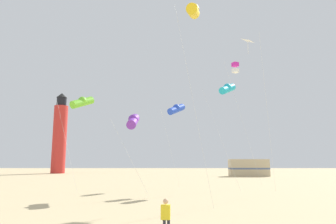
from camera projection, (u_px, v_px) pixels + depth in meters
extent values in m
cube|color=yellow|center=(166.00, 212.00, 11.01)|extent=(0.36, 0.25, 0.52)
sphere|color=#D8A87F|center=(166.00, 201.00, 11.07)|extent=(0.20, 0.20, 0.20)
cylinder|color=#2D2D38|center=(168.00, 218.00, 11.14)|extent=(0.16, 0.37, 0.13)
cylinder|color=#2D2D38|center=(169.00, 224.00, 11.27)|extent=(0.11, 0.11, 0.42)
cylinder|color=#2D2D38|center=(164.00, 218.00, 11.16)|extent=(0.16, 0.37, 0.13)
cylinder|color=#2D2D38|center=(164.00, 224.00, 11.28)|extent=(0.11, 0.11, 0.42)
cylinder|color=silver|center=(193.00, 100.00, 17.28)|extent=(2.06, 0.34, 11.96)
cylinder|color=yellow|center=(193.00, 11.00, 19.24)|extent=(1.08, 2.57, 1.48)
sphere|color=yellow|center=(193.00, 9.00, 19.27)|extent=(0.76, 0.76, 0.76)
cylinder|color=silver|center=(67.00, 145.00, 25.30)|extent=(2.66, 1.51, 7.74)
cylinder|color=#72D12D|center=(82.00, 102.00, 27.21)|extent=(1.84, 2.52, 1.48)
sphere|color=#72D12D|center=(82.00, 101.00, 27.24)|extent=(0.76, 0.76, 0.76)
cylinder|color=silver|center=(243.00, 123.00, 30.82)|extent=(3.47, 0.37, 12.79)
cube|color=#D826A5|center=(235.00, 64.00, 33.61)|extent=(0.82, 0.82, 0.44)
cube|color=white|center=(235.00, 71.00, 33.50)|extent=(0.82, 0.82, 0.44)
cylinder|color=silver|center=(267.00, 112.00, 24.74)|extent=(1.42, 2.35, 12.96)
cube|color=white|center=(248.00, 41.00, 26.48)|extent=(1.22, 1.22, 0.40)
cylinder|color=white|center=(248.00, 48.00, 26.37)|extent=(0.04, 0.04, 1.10)
cylinder|color=silver|center=(130.00, 158.00, 21.11)|extent=(2.91, 0.03, 5.51)
cylinder|color=purple|center=(133.00, 121.00, 22.98)|extent=(0.71, 2.50, 1.48)
sphere|color=purple|center=(133.00, 119.00, 23.00)|extent=(0.76, 0.76, 0.76)
cylinder|color=silver|center=(220.00, 136.00, 26.94)|extent=(2.89, 2.16, 9.39)
cylinder|color=#1EB2D1|center=(227.00, 89.00, 29.10)|extent=(2.05, 2.42, 1.48)
sphere|color=#1EB2D1|center=(227.00, 87.00, 29.12)|extent=(0.76, 0.76, 0.76)
cylinder|color=silver|center=(170.00, 147.00, 29.66)|extent=(1.94, 1.38, 7.81)
cylinder|color=blue|center=(176.00, 109.00, 31.23)|extent=(2.01, 2.44, 1.48)
sphere|color=blue|center=(176.00, 108.00, 31.26)|extent=(0.76, 0.76, 0.76)
cylinder|color=red|center=(59.00, 139.00, 62.74)|extent=(2.80, 2.80, 14.00)
cylinder|color=black|center=(62.00, 102.00, 64.01)|extent=(2.00, 2.00, 1.80)
cone|color=black|center=(62.00, 95.00, 64.23)|extent=(2.20, 2.20, 1.00)
cube|color=#C6B28C|center=(249.00, 168.00, 50.21)|extent=(6.41, 2.32, 2.80)
cube|color=#4C608C|center=(249.00, 169.00, 50.18)|extent=(6.45, 2.36, 0.24)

